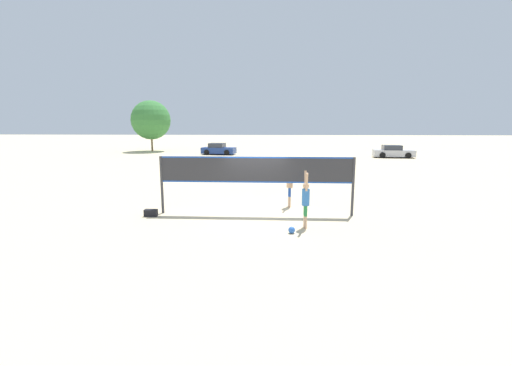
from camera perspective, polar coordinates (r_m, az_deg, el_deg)
ground_plane at (r=14.24m, az=0.00°, el=-5.23°), size 200.00×200.00×0.00m
volleyball_net at (r=13.89m, az=0.00°, el=1.61°), size 7.95×0.11×2.40m
player_spiker at (r=12.29m, az=8.28°, el=-2.61°), size 0.28×0.69×2.05m
player_blocker at (r=15.33m, az=5.64°, el=0.20°), size 0.28×0.71×2.18m
volleyball at (r=11.88m, az=5.97°, el=-7.79°), size 0.23×0.23×0.23m
gear_bag at (r=14.56m, az=-17.12°, el=-4.78°), size 0.51×0.26×0.28m
parked_car_near at (r=41.97m, az=-6.29°, el=5.59°), size 4.23×2.31×1.39m
parked_car_mid at (r=40.89m, az=21.89°, el=4.82°), size 4.44×2.18×1.37m
tree_left_cluster at (r=48.72m, az=-17.13°, el=9.99°), size 5.20×5.20×6.78m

